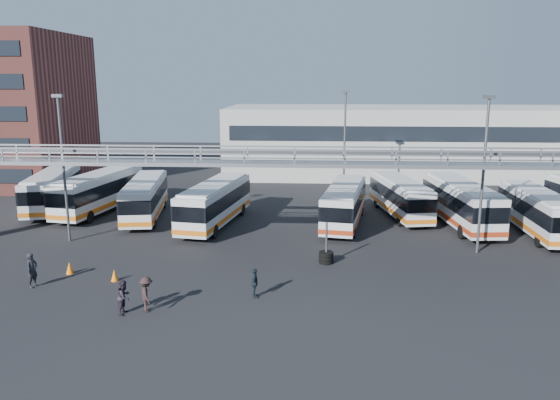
# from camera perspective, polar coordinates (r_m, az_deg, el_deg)

# --- Properties ---
(ground) EXTENTS (140.00, 140.00, 0.00)m
(ground) POSITION_cam_1_polar(r_m,az_deg,el_deg) (30.24, 1.17, -9.16)
(ground) COLOR black
(ground) RESTS_ON ground
(gantry) EXTENTS (51.40, 5.15, 7.10)m
(gantry) POSITION_cam_1_polar(r_m,az_deg,el_deg) (34.45, 1.60, 3.04)
(gantry) COLOR gray
(gantry) RESTS_ON ground
(warehouse) EXTENTS (42.00, 14.00, 8.00)m
(warehouse) POSITION_cam_1_polar(r_m,az_deg,el_deg) (67.38, 12.80, 6.05)
(warehouse) COLOR #9E9E99
(warehouse) RESTS_ON ground
(light_pole_left) EXTENTS (0.70, 0.35, 10.21)m
(light_pole_left) POSITION_cam_1_polar(r_m,az_deg,el_deg) (40.30, -21.73, 3.85)
(light_pole_left) COLOR #4C4F54
(light_pole_left) RESTS_ON ground
(light_pole_mid) EXTENTS (0.70, 0.35, 10.21)m
(light_pole_mid) POSITION_cam_1_polar(r_m,az_deg,el_deg) (37.16, 20.52, 3.29)
(light_pole_mid) COLOR #4C4F54
(light_pole_mid) RESTS_ON ground
(light_pole_back) EXTENTS (0.70, 0.35, 10.21)m
(light_pole_back) POSITION_cam_1_polar(r_m,az_deg,el_deg) (50.48, 6.77, 6.20)
(light_pole_back) COLOR #4C4F54
(light_pole_back) RESTS_ON ground
(bus_0) EXTENTS (4.55, 11.20, 3.32)m
(bus_0) POSITION_cam_1_polar(r_m,az_deg,el_deg) (51.51, -22.69, 1.07)
(bus_0) COLOR silver
(bus_0) RESTS_ON ground
(bus_1) EXTENTS (4.40, 11.44, 3.39)m
(bus_1) POSITION_cam_1_polar(r_m,az_deg,el_deg) (49.08, -18.38, 0.93)
(bus_1) COLOR silver
(bus_1) RESTS_ON ground
(bus_2) EXTENTS (3.98, 10.81, 3.21)m
(bus_2) POSITION_cam_1_polar(r_m,az_deg,el_deg) (46.04, -13.92, 0.34)
(bus_2) COLOR silver
(bus_2) RESTS_ON ground
(bus_3) EXTENTS (4.28, 11.26, 3.34)m
(bus_3) POSITION_cam_1_polar(r_m,az_deg,el_deg) (42.72, -6.81, -0.20)
(bus_3) COLOR silver
(bus_3) RESTS_ON ground
(bus_5) EXTENTS (4.18, 10.79, 3.20)m
(bus_5) POSITION_cam_1_polar(r_m,az_deg,el_deg) (42.76, 6.74, -0.30)
(bus_5) COLOR silver
(bus_5) RESTS_ON ground
(bus_6) EXTENTS (4.03, 10.42, 3.09)m
(bus_6) POSITION_cam_1_polar(r_m,az_deg,el_deg) (46.42, 12.45, 0.43)
(bus_6) COLOR silver
(bus_6) RESTS_ON ground
(bus_7) EXTENTS (3.74, 11.47, 3.42)m
(bus_7) POSITION_cam_1_polar(r_m,az_deg,el_deg) (44.47, 18.37, -0.20)
(bus_7) COLOR silver
(bus_7) RESTS_ON ground
(bus_8) EXTENTS (2.56, 10.56, 3.20)m
(bus_8) POSITION_cam_1_polar(r_m,az_deg,el_deg) (44.15, 25.35, -1.02)
(bus_8) COLOR silver
(bus_8) RESTS_ON ground
(pedestrian_a) EXTENTS (0.63, 0.80, 1.94)m
(pedestrian_a) POSITION_cam_1_polar(r_m,az_deg,el_deg) (32.94, -24.47, -6.69)
(pedestrian_a) COLOR black
(pedestrian_a) RESTS_ON ground
(pedestrian_b) EXTENTS (0.77, 0.92, 1.70)m
(pedestrian_b) POSITION_cam_1_polar(r_m,az_deg,el_deg) (27.88, -15.95, -9.70)
(pedestrian_b) COLOR #26202D
(pedestrian_b) RESTS_ON ground
(pedestrian_c) EXTENTS (1.08, 1.31, 1.77)m
(pedestrian_c) POSITION_cam_1_polar(r_m,az_deg,el_deg) (27.82, -13.78, -9.55)
(pedestrian_c) COLOR black
(pedestrian_c) RESTS_ON ground
(pedestrian_d) EXTENTS (0.41, 0.94, 1.59)m
(pedestrian_d) POSITION_cam_1_polar(r_m,az_deg,el_deg) (28.74, -2.67, -8.66)
(pedestrian_d) COLOR #19252E
(pedestrian_d) RESTS_ON ground
(cone_left) EXTENTS (0.57, 0.57, 0.72)m
(cone_left) POSITION_cam_1_polar(r_m,az_deg,el_deg) (34.51, -21.13, -6.62)
(cone_left) COLOR orange
(cone_left) RESTS_ON ground
(cone_right) EXTENTS (0.46, 0.46, 0.67)m
(cone_right) POSITION_cam_1_polar(r_m,az_deg,el_deg) (32.49, -16.91, -7.53)
(cone_right) COLOR orange
(cone_right) RESTS_ON ground
(tire_stack) EXTENTS (0.91, 0.91, 2.59)m
(tire_stack) POSITION_cam_1_polar(r_m,az_deg,el_deg) (34.11, 4.84, -5.88)
(tire_stack) COLOR black
(tire_stack) RESTS_ON ground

